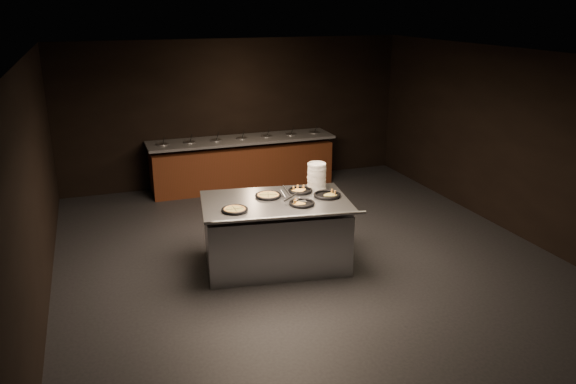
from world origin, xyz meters
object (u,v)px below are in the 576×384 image
Objects in this scene: pan_veggie_whole at (235,210)px; pan_cheese_whole at (268,195)px; serving_counter at (276,234)px; plate_stack at (317,176)px.

pan_veggie_whole is 0.95× the size of pan_cheese_whole.
plate_stack reaches higher than serving_counter.
pan_veggie_whole is at bearing -145.92° from pan_cheese_whole.
plate_stack is 1.07× the size of pan_veggie_whole.
serving_counter is at bearing -76.55° from pan_cheese_whole.
serving_counter is 0.56m from pan_cheese_whole.
plate_stack reaches higher than pan_veggie_whole.
serving_counter is 5.78× the size of plate_stack.
pan_cheese_whole is (-0.79, -0.13, -0.17)m from plate_stack.
serving_counter is 1.06m from plate_stack.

